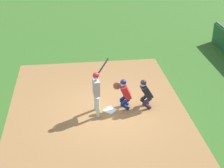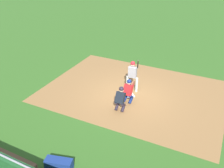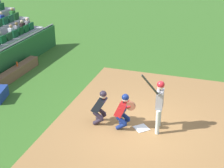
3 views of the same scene
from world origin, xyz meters
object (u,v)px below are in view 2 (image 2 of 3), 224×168
Objects in this scene: home_plate_marker at (130,95)px; batter_at_plate at (133,73)px; dugout_bench at (1,157)px; catcher_crouching at (129,90)px; home_plate_umpire at (120,98)px; equipment_duffel_bag at (59,164)px.

batter_at_plate is at bearing 102.26° from home_plate_marker.
catcher_crouching is at bearing 66.61° from dugout_bench.
catcher_crouching is at bearing 86.18° from home_plate_umpire.
catcher_crouching reaches higher than dugout_bench.
home_plate_marker is at bearing 71.85° from equipment_duffel_bag.
batter_at_plate is at bearing 72.00° from dugout_bench.
dugout_bench reaches higher than equipment_duffel_bag.
catcher_crouching is 6.40m from dugout_bench.
home_plate_umpire is at bearing 69.71° from equipment_duffel_bag.
home_plate_marker is 5.76m from equipment_duffel_bag.
batter_at_plate is at bearing 103.72° from catcher_crouching.
equipment_duffel_bag is at bearing -91.23° from batter_at_plate.
dugout_bench is at bearing -110.24° from home_plate_marker.
home_plate_marker is 1.57m from home_plate_umpire.
dugout_bench is at bearing -113.39° from catcher_crouching.
batter_at_plate reaches higher than home_plate_marker.
home_plate_marker is 6.87m from dugout_bench.
batter_at_plate is 0.66× the size of dugout_bench.
equipment_duffel_bag is at bearing 17.97° from dugout_bench.
home_plate_marker is 0.93m from catcher_crouching.
dugout_bench is at bearing -116.26° from home_plate_umpire.
equipment_duffel_bag is (-0.41, -5.16, -0.50)m from catcher_crouching.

